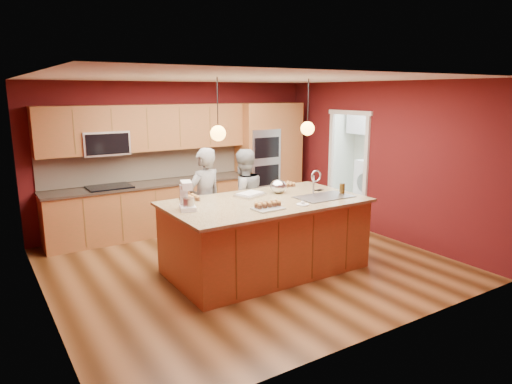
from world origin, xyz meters
TOP-DOWN VIEW (x-y plane):
  - floor at (0.00, 0.00)m, footprint 5.50×5.50m
  - ceiling at (0.00, 0.00)m, footprint 5.50×5.50m
  - wall_back at (0.00, 2.50)m, footprint 5.50×0.00m
  - wall_front at (0.00, -2.50)m, footprint 5.50×0.00m
  - wall_left at (-2.75, 0.00)m, footprint 0.00×5.00m
  - wall_right at (2.75, 0.00)m, footprint 0.00×5.00m
  - cabinet_run at (-0.68, 2.25)m, footprint 3.74×0.64m
  - oven_column at (1.85, 2.19)m, footprint 1.30×0.62m
  - doorway_trim at (2.73, 0.80)m, footprint 0.08×1.11m
  - laundry_room at (4.35, 1.20)m, footprint 2.60×2.70m
  - pendant_left at (-0.63, -0.32)m, footprint 0.20×0.20m
  - pendant_right at (0.83, -0.32)m, footprint 0.20×0.20m
  - island at (0.11, -0.33)m, footprint 2.79×1.56m
  - person_left at (-0.34, 0.71)m, footprint 0.70×0.55m
  - person_right at (0.35, 0.71)m, footprint 0.82×0.65m
  - stand_mixer at (-1.04, -0.21)m, footprint 0.26×0.31m
  - sheet_cake at (0.07, 0.04)m, footprint 0.48×0.41m
  - cooling_rack at (-0.15, -0.76)m, footprint 0.39×0.29m
  - mixing_bowl at (0.53, -0.02)m, footprint 0.25×0.25m
  - plate at (0.38, -0.81)m, footprint 0.17×0.17m
  - tumbler at (1.30, -0.59)m, footprint 0.08×0.08m
  - phone at (1.17, -0.21)m, footprint 0.13×0.08m
  - cupcakes_left at (-0.80, 0.25)m, footprint 0.25×0.25m
  - cupcakes_rack at (-0.10, -0.69)m, footprint 0.39×0.16m
  - cupcakes_right at (0.91, 0.32)m, footprint 0.30×0.22m
  - washer at (4.18, 0.88)m, footprint 0.79×0.80m
  - dryer at (4.23, 1.49)m, footprint 0.71×0.73m

SIDE VIEW (x-z plane):
  - floor at x=0.00m, z-range 0.00..0.00m
  - washer at x=4.18m, z-range 0.00..1.00m
  - dryer at x=4.23m, z-range 0.00..1.03m
  - island at x=0.11m, z-range -0.18..1.23m
  - person_right at x=0.35m, z-range 0.00..1.63m
  - person_left at x=-0.34m, z-range 0.00..1.69m
  - cabinet_run at x=-0.68m, z-range -0.17..2.13m
  - phone at x=1.17m, z-range 1.03..1.04m
  - plate at x=0.38m, z-range 1.03..1.04m
  - cooling_rack at x=-0.15m, z-range 1.03..1.05m
  - sheet_cake at x=0.07m, z-range 1.02..1.07m
  - doorway_trim at x=2.73m, z-range -0.05..2.15m
  - cupcakes_right at x=0.91m, z-range 1.03..1.09m
  - cupcakes_left at x=-0.80m, z-range 1.03..1.10m
  - cupcakes_rack at x=-0.10m, z-range 1.04..1.11m
  - tumbler at x=1.30m, z-range 1.03..1.18m
  - mixing_bowl at x=0.53m, z-range 1.02..1.23m
  - oven_column at x=1.85m, z-range 0.00..2.30m
  - stand_mixer at x=-1.04m, z-range 1.00..1.37m
  - wall_back at x=0.00m, z-range -1.40..4.10m
  - wall_front at x=0.00m, z-range -1.40..4.10m
  - wall_left at x=-2.75m, z-range -1.15..3.85m
  - wall_right at x=2.75m, z-range -1.15..3.85m
  - laundry_room at x=4.35m, z-range 0.60..3.30m
  - pendant_left at x=-0.63m, z-range 1.60..2.40m
  - pendant_right at x=0.83m, z-range 1.60..2.40m
  - ceiling at x=0.00m, z-range 2.70..2.70m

